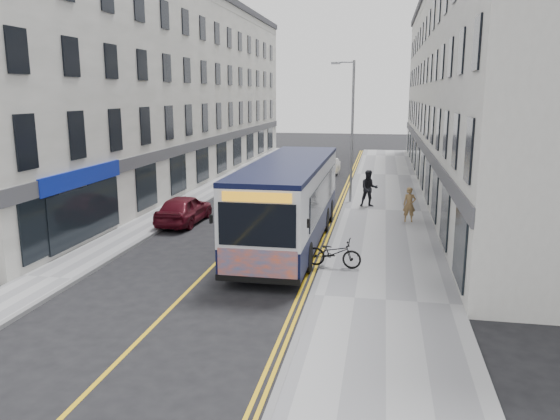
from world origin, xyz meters
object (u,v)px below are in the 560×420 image
at_px(pedestrian_near, 409,205).
at_px(car_white, 326,168).
at_px(car_maroon, 184,209).
at_px(pedestrian_far, 369,188).
at_px(streetlamp, 351,127).
at_px(city_bus, 290,199).
at_px(bicycle, 334,253).

distance_m(pedestrian_near, car_white, 15.39).
relative_size(car_white, car_maroon, 1.01).
bearing_deg(pedestrian_far, car_white, 97.02).
height_order(streetlamp, pedestrian_near, streetlamp).
distance_m(pedestrian_far, car_maroon, 10.18).
distance_m(pedestrian_near, pedestrian_far, 3.88).
height_order(pedestrian_near, car_white, pedestrian_near).
bearing_deg(car_white, city_bus, -83.24).
height_order(bicycle, car_white, car_white).
height_order(streetlamp, car_maroon, streetlamp).
distance_m(streetlamp, pedestrian_far, 3.69).
bearing_deg(car_maroon, city_bus, 156.91).
height_order(city_bus, pedestrian_far, city_bus).
distance_m(city_bus, bicycle, 4.09).
bearing_deg(bicycle, streetlamp, 7.87).
bearing_deg(pedestrian_near, bicycle, -115.51).
xyz_separation_m(city_bus, car_maroon, (-5.65, 2.59, -1.21)).
relative_size(city_bus, pedestrian_near, 7.18).
bearing_deg(pedestrian_near, car_maroon, -174.50).
bearing_deg(car_maroon, bicycle, 144.79).
xyz_separation_m(streetlamp, car_maroon, (-7.57, -6.51, -3.67)).
distance_m(pedestrian_far, car_white, 11.61).
relative_size(streetlamp, bicycle, 4.01).
height_order(city_bus, car_white, city_bus).
relative_size(bicycle, car_white, 0.47).
bearing_deg(bicycle, pedestrian_near, -14.04).
relative_size(pedestrian_near, pedestrian_far, 0.84).
xyz_separation_m(pedestrian_far, car_white, (-3.52, 11.05, -0.43)).
bearing_deg(pedestrian_near, pedestrian_far, 116.86).
xyz_separation_m(city_bus, bicycle, (2.15, -3.23, -1.28)).
bearing_deg(streetlamp, pedestrian_far, -47.94).
relative_size(bicycle, car_maroon, 0.47).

